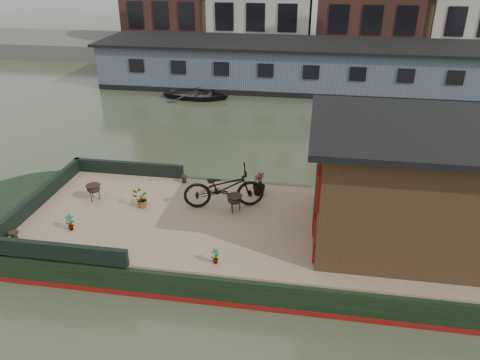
% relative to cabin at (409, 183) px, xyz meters
% --- Properties ---
extents(ground, '(120.00, 120.00, 0.00)m').
position_rel_cabin_xyz_m(ground, '(-2.19, 0.00, -1.88)').
color(ground, '#2C3320').
rests_on(ground, ground).
extents(houseboat_hull, '(14.01, 4.02, 0.60)m').
position_rel_cabin_xyz_m(houseboat_hull, '(-3.52, 0.00, -1.60)').
color(houseboat_hull, black).
rests_on(houseboat_hull, ground).
extents(houseboat_deck, '(11.80, 3.80, 0.05)m').
position_rel_cabin_xyz_m(houseboat_deck, '(-2.19, 0.00, -1.25)').
color(houseboat_deck, '#9D7F61').
rests_on(houseboat_deck, houseboat_hull).
extents(bow_bulwark, '(3.00, 4.00, 0.35)m').
position_rel_cabin_xyz_m(bow_bulwark, '(-7.25, 0.00, -1.05)').
color(bow_bulwark, black).
rests_on(bow_bulwark, houseboat_deck).
extents(cabin, '(4.00, 3.50, 2.42)m').
position_rel_cabin_xyz_m(cabin, '(0.00, 0.00, 0.00)').
color(cabin, black).
rests_on(cabin, houseboat_deck).
extents(bicycle, '(1.94, 1.08, 0.97)m').
position_rel_cabin_xyz_m(bicycle, '(-3.85, 0.64, -0.74)').
color(bicycle, black).
rests_on(bicycle, houseboat_deck).
extents(potted_plant_a, '(0.24, 0.22, 0.38)m').
position_rel_cabin_xyz_m(potted_plant_a, '(-6.86, -0.91, -1.04)').
color(potted_plant_a, maroon).
rests_on(potted_plant_a, houseboat_deck).
extents(potted_plant_c, '(0.48, 0.47, 0.41)m').
position_rel_cabin_xyz_m(potted_plant_c, '(-5.72, 0.27, -1.02)').
color(potted_plant_c, brown).
rests_on(potted_plant_c, houseboat_deck).
extents(potted_plant_d, '(0.44, 0.44, 0.57)m').
position_rel_cabin_xyz_m(potted_plant_d, '(-3.13, 1.36, -0.94)').
color(potted_plant_d, brown).
rests_on(potted_plant_d, houseboat_deck).
extents(potted_plant_e, '(0.20, 0.21, 0.34)m').
position_rel_cabin_xyz_m(potted_plant_e, '(-3.59, -1.57, -1.06)').
color(potted_plant_e, '#935D2B').
rests_on(potted_plant_e, houseboat_deck).
extents(brazier_front, '(0.48, 0.48, 0.40)m').
position_rel_cabin_xyz_m(brazier_front, '(-3.57, 0.45, -1.03)').
color(brazier_front, black).
rests_on(brazier_front, houseboat_deck).
extents(brazier_rear, '(0.40, 0.40, 0.39)m').
position_rel_cabin_xyz_m(brazier_rear, '(-6.95, 0.45, -1.03)').
color(brazier_rear, black).
rests_on(brazier_rear, houseboat_deck).
extents(bollard_port, '(0.16, 0.16, 0.19)m').
position_rel_cabin_xyz_m(bollard_port, '(-5.10, 1.68, -1.13)').
color(bollard_port, black).
rests_on(bollard_port, houseboat_deck).
extents(bollard_stbd, '(0.19, 0.19, 0.22)m').
position_rel_cabin_xyz_m(bollard_stbd, '(-7.79, -1.49, -1.12)').
color(bollard_stbd, black).
rests_on(bollard_stbd, houseboat_deck).
extents(dinghy, '(3.13, 2.37, 0.61)m').
position_rel_cabin_xyz_m(dinghy, '(-7.17, 11.27, -1.57)').
color(dinghy, black).
rests_on(dinghy, ground).
extents(far_houseboat, '(20.40, 4.40, 2.11)m').
position_rel_cabin_xyz_m(far_houseboat, '(-2.19, 14.00, -0.91)').
color(far_houseboat, '#4F5C6A').
rests_on(far_houseboat, ground).
extents(quay, '(60.00, 6.00, 0.90)m').
position_rel_cabin_xyz_m(quay, '(-2.19, 20.50, -1.43)').
color(quay, '#47443F').
rests_on(quay, ground).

